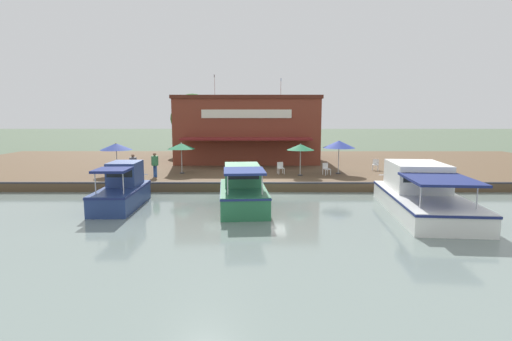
{
  "coord_description": "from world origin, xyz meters",
  "views": [
    {
      "loc": [
        24.34,
        -0.55,
        4.89
      ],
      "look_at": [
        -1.0,
        -0.61,
        1.3
      ],
      "focal_mm": 28.0,
      "sensor_mm": 36.0,
      "label": 1
    }
  ],
  "objects_px": {
    "cafe_chair_far_corner_seat": "(376,164)",
    "tree_downstream_bank": "(191,116)",
    "motorboat_nearest_quay": "(418,193)",
    "person_near_entrance": "(133,163)",
    "cafe_chair_back_row_seat": "(281,167)",
    "motorboat_outer_channel": "(124,190)",
    "patio_umbrella_by_entrance": "(181,146)",
    "waterfront_restaurant": "(248,128)",
    "patio_umbrella_mid_patio_right": "(116,147)",
    "patio_umbrella_far_corner": "(301,147)",
    "cafe_chair_under_first_umbrella": "(326,168)",
    "person_mid_patio": "(155,162)",
    "motorboat_second_along": "(242,190)",
    "patio_umbrella_back_row": "(339,144)",
    "cafe_chair_facing_river": "(250,172)"
  },
  "relations": [
    {
      "from": "cafe_chair_far_corner_seat",
      "to": "tree_downstream_bank",
      "type": "bearing_deg",
      "value": -127.1
    },
    {
      "from": "motorboat_nearest_quay",
      "to": "person_near_entrance",
      "type": "bearing_deg",
      "value": -111.31
    },
    {
      "from": "cafe_chair_back_row_seat",
      "to": "motorboat_outer_channel",
      "type": "xyz_separation_m",
      "value": [
        7.67,
        -8.78,
        -0.18
      ]
    },
    {
      "from": "motorboat_nearest_quay",
      "to": "patio_umbrella_by_entrance",
      "type": "bearing_deg",
      "value": -123.01
    },
    {
      "from": "waterfront_restaurant",
      "to": "motorboat_outer_channel",
      "type": "distance_m",
      "value": 18.4
    },
    {
      "from": "patio_umbrella_mid_patio_right",
      "to": "person_near_entrance",
      "type": "height_order",
      "value": "patio_umbrella_mid_patio_right"
    },
    {
      "from": "patio_umbrella_far_corner",
      "to": "patio_umbrella_by_entrance",
      "type": "height_order",
      "value": "patio_umbrella_far_corner"
    },
    {
      "from": "motorboat_outer_channel",
      "to": "cafe_chair_under_first_umbrella",
      "type": "bearing_deg",
      "value": 121.07
    },
    {
      "from": "motorboat_outer_channel",
      "to": "tree_downstream_bank",
      "type": "distance_m",
      "value": 22.14
    },
    {
      "from": "motorboat_nearest_quay",
      "to": "cafe_chair_under_first_umbrella",
      "type": "bearing_deg",
      "value": -158.21
    },
    {
      "from": "patio_umbrella_by_entrance",
      "to": "cafe_chair_under_first_umbrella",
      "type": "height_order",
      "value": "patio_umbrella_by_entrance"
    },
    {
      "from": "patio_umbrella_mid_patio_right",
      "to": "person_near_entrance",
      "type": "distance_m",
      "value": 2.79
    },
    {
      "from": "waterfront_restaurant",
      "to": "person_mid_patio",
      "type": "height_order",
      "value": "waterfront_restaurant"
    },
    {
      "from": "cafe_chair_back_row_seat",
      "to": "person_near_entrance",
      "type": "height_order",
      "value": "person_near_entrance"
    },
    {
      "from": "cafe_chair_under_first_umbrella",
      "to": "person_near_entrance",
      "type": "distance_m",
      "value": 13.32
    },
    {
      "from": "cafe_chair_far_corner_seat",
      "to": "motorboat_nearest_quay",
      "type": "height_order",
      "value": "motorboat_nearest_quay"
    },
    {
      "from": "person_near_entrance",
      "to": "motorboat_outer_channel",
      "type": "bearing_deg",
      "value": 12.22
    },
    {
      "from": "cafe_chair_back_row_seat",
      "to": "motorboat_second_along",
      "type": "height_order",
      "value": "motorboat_second_along"
    },
    {
      "from": "waterfront_restaurant",
      "to": "motorboat_second_along",
      "type": "xyz_separation_m",
      "value": [
        17.19,
        0.1,
        -2.64
      ]
    },
    {
      "from": "motorboat_outer_channel",
      "to": "patio_umbrella_back_row",
      "type": "bearing_deg",
      "value": 120.94
    },
    {
      "from": "motorboat_outer_channel",
      "to": "motorboat_second_along",
      "type": "xyz_separation_m",
      "value": [
        0.07,
        6.31,
        0.01
      ]
    },
    {
      "from": "patio_umbrella_back_row",
      "to": "cafe_chair_facing_river",
      "type": "relative_size",
      "value": 2.88
    },
    {
      "from": "waterfront_restaurant",
      "to": "cafe_chair_far_corner_seat",
      "type": "distance_m",
      "value": 12.77
    },
    {
      "from": "patio_umbrella_by_entrance",
      "to": "patio_umbrella_back_row",
      "type": "relative_size",
      "value": 0.92
    },
    {
      "from": "motorboat_second_along",
      "to": "waterfront_restaurant",
      "type": "bearing_deg",
      "value": -179.67
    },
    {
      "from": "patio_umbrella_far_corner",
      "to": "person_mid_patio",
      "type": "xyz_separation_m",
      "value": [
        0.75,
        -10.03,
        -0.95
      ]
    },
    {
      "from": "motorboat_second_along",
      "to": "cafe_chair_facing_river",
      "type": "bearing_deg",
      "value": 176.53
    },
    {
      "from": "waterfront_restaurant",
      "to": "cafe_chair_back_row_seat",
      "type": "relative_size",
      "value": 14.89
    },
    {
      "from": "patio_umbrella_back_row",
      "to": "person_mid_patio",
      "type": "height_order",
      "value": "patio_umbrella_back_row"
    },
    {
      "from": "motorboat_nearest_quay",
      "to": "motorboat_second_along",
      "type": "xyz_separation_m",
      "value": [
        -0.89,
        -8.98,
        -0.0
      ]
    },
    {
      "from": "patio_umbrella_back_row",
      "to": "cafe_chair_under_first_umbrella",
      "type": "relative_size",
      "value": 2.88
    },
    {
      "from": "person_mid_patio",
      "to": "tree_downstream_bank",
      "type": "relative_size",
      "value": 0.26
    },
    {
      "from": "patio_umbrella_far_corner",
      "to": "person_mid_patio",
      "type": "bearing_deg",
      "value": -85.72
    },
    {
      "from": "cafe_chair_back_row_seat",
      "to": "motorboat_second_along",
      "type": "relative_size",
      "value": 0.13
    },
    {
      "from": "patio_umbrella_mid_patio_right",
      "to": "cafe_chair_facing_river",
      "type": "relative_size",
      "value": 2.68
    },
    {
      "from": "patio_umbrella_by_entrance",
      "to": "cafe_chair_back_row_seat",
      "type": "xyz_separation_m",
      "value": [
        0.26,
        7.19,
        -1.51
      ]
    },
    {
      "from": "patio_umbrella_far_corner",
      "to": "cafe_chair_facing_river",
      "type": "xyz_separation_m",
      "value": [
        1.76,
        -3.5,
        -1.52
      ]
    },
    {
      "from": "cafe_chair_facing_river",
      "to": "cafe_chair_under_first_umbrella",
      "type": "height_order",
      "value": "same"
    },
    {
      "from": "patio_umbrella_far_corner",
      "to": "cafe_chair_back_row_seat",
      "type": "xyz_separation_m",
      "value": [
        -0.76,
        -1.34,
        -1.52
      ]
    },
    {
      "from": "cafe_chair_facing_river",
      "to": "person_near_entrance",
      "type": "height_order",
      "value": "person_near_entrance"
    },
    {
      "from": "waterfront_restaurant",
      "to": "motorboat_nearest_quay",
      "type": "height_order",
      "value": "waterfront_restaurant"
    },
    {
      "from": "patio_umbrella_far_corner",
      "to": "cafe_chair_under_first_umbrella",
      "type": "height_order",
      "value": "patio_umbrella_far_corner"
    },
    {
      "from": "cafe_chair_facing_river",
      "to": "cafe_chair_far_corner_seat",
      "type": "height_order",
      "value": "same"
    },
    {
      "from": "patio_umbrella_far_corner",
      "to": "patio_umbrella_back_row",
      "type": "relative_size",
      "value": 0.92
    },
    {
      "from": "cafe_chair_back_row_seat",
      "to": "patio_umbrella_by_entrance",
      "type": "bearing_deg",
      "value": -92.09
    },
    {
      "from": "cafe_chair_far_corner_seat",
      "to": "person_mid_patio",
      "type": "bearing_deg",
      "value": -78.03
    },
    {
      "from": "waterfront_restaurant",
      "to": "motorboat_second_along",
      "type": "relative_size",
      "value": 1.92
    },
    {
      "from": "patio_umbrella_far_corner",
      "to": "person_mid_patio",
      "type": "relative_size",
      "value": 1.34
    },
    {
      "from": "waterfront_restaurant",
      "to": "cafe_chair_facing_river",
      "type": "bearing_deg",
      "value": 1.98
    },
    {
      "from": "cafe_chair_under_first_umbrella",
      "to": "motorboat_second_along",
      "type": "distance_m",
      "value": 9.27
    }
  ]
}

